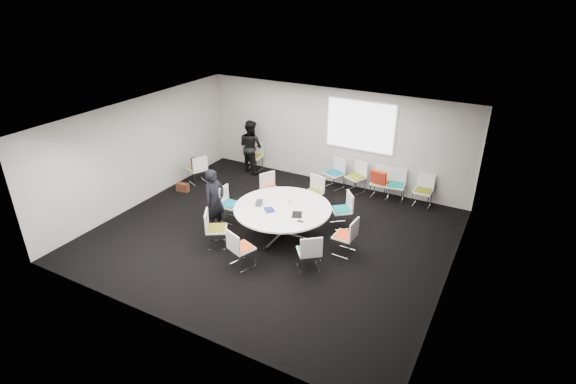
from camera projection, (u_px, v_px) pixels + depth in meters
The scene contains 31 objects.
room_shell at pixel (275, 182), 10.07m from camera, with size 8.08×7.08×2.88m.
conference_table at pixel (283, 214), 10.48m from camera, with size 2.27×2.27×0.73m.
projection_screen at pixel (360, 126), 12.31m from camera, with size 1.90×0.03×1.35m, color white.
chair_ring_a at pixel (345, 243), 9.88m from camera, with size 0.47×0.48×0.88m.
chair_ring_b at pixel (341, 216), 10.97m from camera, with size 0.64×0.64×0.88m.
chair_ring_c at pixel (313, 199), 11.82m from camera, with size 0.54×0.53×0.88m.
chair_ring_d at pixel (271, 196), 11.98m from camera, with size 0.61×0.62×0.88m.
chair_ring_e at pixel (230, 210), 11.23m from camera, with size 0.46×0.47×0.88m.
chair_ring_f at pixel (217, 235), 10.16m from camera, with size 0.62×0.63×0.88m.
chair_ring_g at pixel (242, 255), 9.45m from camera, with size 0.59×0.58×0.88m.
chair_ring_h at pixel (309, 258), 9.33m from camera, with size 0.64×0.64×0.88m.
chair_back_a at pixel (334, 179), 12.97m from camera, with size 0.60×0.59×0.88m.
chair_back_b at pixel (356, 183), 12.73m from camera, with size 0.60×0.59×0.88m.
chair_back_c at pixel (380, 188), 12.40m from camera, with size 0.46×0.45×0.88m.
chair_back_d at pixel (395, 191), 12.24m from camera, with size 0.51×0.50×0.88m.
chair_back_e at pixel (422, 197), 11.92m from camera, with size 0.47×0.45×0.88m.
chair_spare_left at pixel (198, 174), 13.26m from camera, with size 0.60×0.61×0.88m.
chair_person_back at pixel (254, 161), 14.19m from camera, with size 0.49×0.48×0.88m.
person_main at pixel (215, 201), 10.52m from camera, with size 0.58×0.38×1.60m, color black.
person_back at pixel (251, 146), 13.82m from camera, with size 0.81×0.63×1.66m, color black.
laptop at pixel (261, 203), 10.58m from camera, with size 0.37×0.24×0.03m, color #333338.
laptop_lid at pixel (265, 198), 10.53m from camera, with size 0.30×0.02×0.22m, color silver.
notebook_black at pixel (297, 215), 10.07m from camera, with size 0.22×0.30×0.02m, color black.
tablet_folio at pixel (269, 210), 10.27m from camera, with size 0.26×0.20×0.03m, color navy.
papers_right at pixel (308, 210), 10.30m from camera, with size 0.30×0.21×0.00m, color silver.
papers_front at pixel (306, 216), 10.05m from camera, with size 0.30×0.21×0.00m, color white.
cup at pixel (290, 201), 10.61m from camera, with size 0.08×0.08×0.09m, color white.
phone at pixel (300, 221), 9.81m from camera, with size 0.14×0.07×0.01m, color black.
maroon_bag at pixel (197, 163), 13.12m from camera, with size 0.40×0.14×0.28m, color #461229.
brown_bag at pixel (183, 187), 12.82m from camera, with size 0.36×0.16×0.24m, color #452316.
red_jacket at pixel (378, 177), 12.04m from camera, with size 0.44×0.10×0.35m, color #A92614.
Camera 1 is at (4.71, -7.93, 5.58)m, focal length 28.00 mm.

